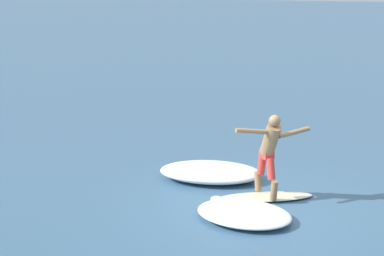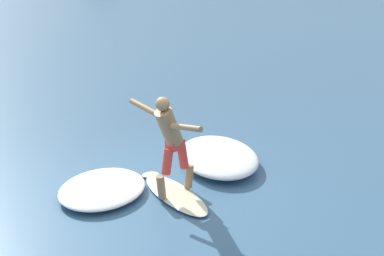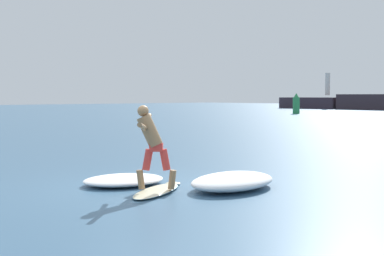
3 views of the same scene
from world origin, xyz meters
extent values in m
plane|color=#3B6181|center=(0.00, 0.00, 0.00)|extent=(200.00, 200.00, 0.00)
ellipsoid|color=beige|center=(0.57, -0.16, 0.04)|extent=(1.42, 1.93, 0.07)
ellipsoid|color=beige|center=(0.11, 0.68, 0.04)|extent=(0.41, 0.39, 0.06)
ellipsoid|color=#2870B2|center=(0.57, -0.16, 0.04)|extent=(1.44, 1.94, 0.03)
cone|color=black|center=(0.95, -0.83, -0.06)|extent=(0.07, 0.07, 0.14)
cone|color=black|center=(1.02, -0.64, -0.06)|extent=(0.07, 0.07, 0.14)
cone|color=black|center=(0.74, -0.80, -0.06)|extent=(0.07, 0.07, 0.14)
cylinder|color=#936E49|center=(0.36, -0.38, 0.26)|extent=(0.21, 0.22, 0.39)
cylinder|color=red|center=(0.45, -0.28, 0.66)|extent=(0.26, 0.26, 0.43)
cylinder|color=#936E49|center=(0.79, 0.06, 0.26)|extent=(0.21, 0.22, 0.39)
cylinder|color=red|center=(0.69, -0.04, 0.66)|extent=(0.26, 0.26, 0.43)
cube|color=red|center=(0.57, -0.16, 0.90)|extent=(0.32, 0.33, 0.16)
cylinder|color=#936E49|center=(0.48, -0.25, 1.22)|extent=(0.56, 0.56, 0.68)
sphere|color=#936E49|center=(0.39, -0.34, 1.62)|extent=(0.22, 0.22, 0.22)
cylinder|color=#936E49|center=(0.75, -0.64, 1.34)|extent=(0.53, 0.54, 0.20)
cylinder|color=#936E49|center=(0.09, 0.01, 1.45)|extent=(0.53, 0.53, 0.19)
ellipsoid|color=white|center=(-0.63, -0.09, 0.11)|extent=(1.70, 2.02, 0.21)
ellipsoid|color=white|center=(1.31, 1.26, 0.16)|extent=(1.78, 2.41, 0.33)
camera|label=1|loc=(-11.02, -3.22, 4.26)|focal=60.00mm
camera|label=2|loc=(0.92, -9.74, 4.30)|focal=60.00mm
camera|label=3|loc=(8.73, -6.76, 1.92)|focal=50.00mm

